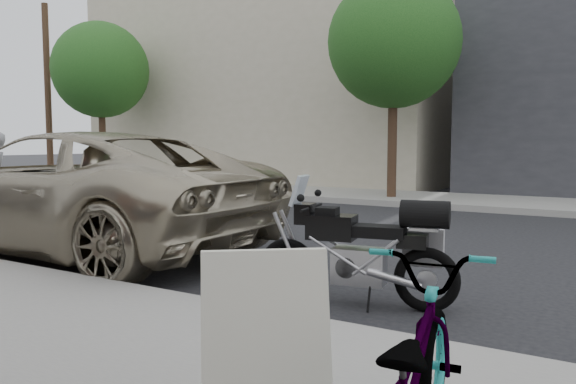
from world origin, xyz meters
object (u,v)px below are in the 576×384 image
(bicycle_front, at_px, (409,379))
(sandwich_sign, at_px, (265,347))
(minivan, at_px, (73,191))
(motorcycle, at_px, (368,250))

(bicycle_front, relative_size, sandwich_sign, 1.85)
(minivan, relative_size, bicycle_front, 3.60)
(motorcycle, distance_m, bicycle_front, 3.11)
(motorcycle, relative_size, minivan, 0.32)
(motorcycle, distance_m, minivan, 4.86)
(bicycle_front, bearing_deg, sandwich_sign, -4.11)
(motorcycle, relative_size, sandwich_sign, 2.12)
(minivan, height_order, bicycle_front, minivan)
(sandwich_sign, bearing_deg, motorcycle, -114.92)
(motorcycle, xyz_separation_m, minivan, (4.83, -0.41, 0.32))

